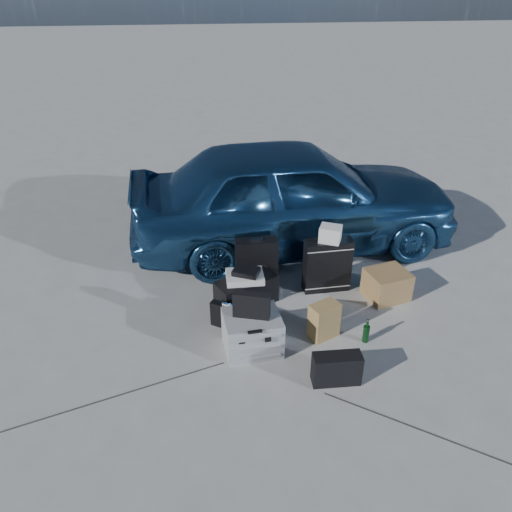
{
  "coord_description": "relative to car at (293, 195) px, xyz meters",
  "views": [
    {
      "loc": [
        -0.76,
        -3.95,
        3.45
      ],
      "look_at": [
        -0.21,
        0.85,
        0.57
      ],
      "focal_mm": 35.0,
      "sensor_mm": 36.0,
      "label": 1
    }
  ],
  "objects": [
    {
      "name": "ground",
      "position": [
        -0.44,
        -2.1,
        -0.74
      ],
      "size": [
        60.0,
        60.0,
        0.0
      ],
      "primitive_type": "plane",
      "color": "#A9AAA5",
      "rests_on": "ground"
    },
    {
      "name": "car",
      "position": [
        0.0,
        0.0,
        0.0
      ],
      "size": [
        4.45,
        2.04,
        1.48
      ],
      "primitive_type": "imported",
      "rotation": [
        0.0,
        0.0,
        1.64
      ],
      "color": "#2B5F93",
      "rests_on": "ground"
    },
    {
      "name": "pelican_case",
      "position": [
        -0.79,
        -2.14,
        -0.54
      ],
      "size": [
        0.61,
        0.51,
        0.41
      ],
      "primitive_type": "cube",
      "rotation": [
        0.0,
        0.0,
        0.1
      ],
      "color": "#949698",
      "rests_on": "ground"
    },
    {
      "name": "laptop_bag",
      "position": [
        -0.8,
        -2.14,
        -0.19
      ],
      "size": [
        0.38,
        0.19,
        0.27
      ],
      "primitive_type": "cube",
      "rotation": [
        0.0,
        0.0,
        -0.28
      ],
      "color": "black",
      "rests_on": "pelican_case"
    },
    {
      "name": "briefcase",
      "position": [
        -1.02,
        -1.78,
        -0.59
      ],
      "size": [
        0.37,
        0.28,
        0.3
      ],
      "primitive_type": "cube",
      "rotation": [
        0.0,
        0.0,
        -0.56
      ],
      "color": "black",
      "rests_on": "ground"
    },
    {
      "name": "suitcase_left",
      "position": [
        -0.62,
        -1.02,
        -0.42
      ],
      "size": [
        0.5,
        0.19,
        0.65
      ],
      "primitive_type": "cube",
      "rotation": [
        0.0,
        0.0,
        0.03
      ],
      "color": "black",
      "rests_on": "ground"
    },
    {
      "name": "suitcase_right",
      "position": [
        0.21,
        -1.16,
        -0.41
      ],
      "size": [
        0.56,
        0.23,
        0.66
      ],
      "primitive_type": "cube",
      "rotation": [
        0.0,
        0.0,
        0.05
      ],
      "color": "black",
      "rests_on": "ground"
    },
    {
      "name": "white_carton",
      "position": [
        0.21,
        -1.17,
        0.02
      ],
      "size": [
        0.29,
        0.27,
        0.19
      ],
      "primitive_type": "cube",
      "rotation": [
        0.0,
        0.0,
        -0.43
      ],
      "color": "silver",
      "rests_on": "suitcase_right"
    },
    {
      "name": "duffel_bag",
      "position": [
        -0.78,
        -1.38,
        -0.56
      ],
      "size": [
        0.77,
        0.59,
        0.35
      ],
      "primitive_type": "cube",
      "rotation": [
        0.0,
        0.0,
        0.47
      ],
      "color": "black",
      "rests_on": "ground"
    },
    {
      "name": "flat_box_white",
      "position": [
        -0.79,
        -1.39,
        -0.35
      ],
      "size": [
        0.42,
        0.31,
        0.07
      ],
      "primitive_type": "cube",
      "rotation": [
        0.0,
        0.0,
        0.0
      ],
      "color": "silver",
      "rests_on": "duffel_bag"
    },
    {
      "name": "flat_box_black",
      "position": [
        -0.78,
        -1.38,
        -0.28
      ],
      "size": [
        0.34,
        0.3,
        0.06
      ],
      "primitive_type": "cube",
      "rotation": [
        0.0,
        0.0,
        -0.41
      ],
      "color": "black",
      "rests_on": "flat_box_white"
    },
    {
      "name": "kraft_bag",
      "position": [
        -0.02,
        -2.03,
        -0.54
      ],
      "size": [
        0.35,
        0.3,
        0.41
      ],
      "primitive_type": "cube",
      "rotation": [
        0.0,
        0.0,
        0.46
      ],
      "color": "#A98449",
      "rests_on": "ground"
    },
    {
      "name": "cardboard_box",
      "position": [
        0.87,
        -1.41,
        -0.57
      ],
      "size": [
        0.54,
        0.5,
        0.34
      ],
      "primitive_type": "cube",
      "rotation": [
        0.0,
        0.0,
        0.25
      ],
      "color": "#9C7E44",
      "rests_on": "ground"
    },
    {
      "name": "messenger_bag",
      "position": [
        -0.06,
        -2.7,
        -0.58
      ],
      "size": [
        0.46,
        0.18,
        0.32
      ],
      "primitive_type": "cube",
      "rotation": [
        0.0,
        0.0,
        -0.01
      ],
      "color": "black",
      "rests_on": "ground"
    },
    {
      "name": "green_bottle",
      "position": [
        0.4,
        -2.17,
        -0.61
      ],
      "size": [
        0.09,
        0.09,
        0.27
      ],
      "primitive_type": "cylinder",
      "rotation": [
        0.0,
        0.0,
        -0.31
      ],
      "color": "black",
      "rests_on": "ground"
    }
  ]
}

